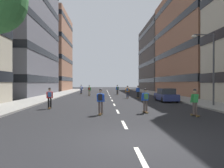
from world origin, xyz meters
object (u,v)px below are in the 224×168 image
Objects in this scene: streetlamp_right at (210,61)px; skater_8 at (101,100)px; skater_2 at (127,91)px; skater_5 at (89,90)px; skater_3 at (195,101)px; parked_car_near at (166,95)px; skater_4 at (50,97)px; skater_6 at (117,89)px; skater_7 at (145,99)px; skater_1 at (81,89)px; skater_0 at (138,91)px.

skater_8 is (-9.85, -4.43, -3.12)m from streetlamp_right.
skater_2 is at bearing 76.65° from skater_8.
streetlamp_right reaches higher than skater_5.
skater_3 is 6.23m from skater_8.
parked_car_near is 2.47× the size of skater_4.
skater_5 is (-5.70, 5.95, 0.00)m from skater_2.
skater_3 is at bearing -7.39° from skater_8.
skater_8 is (2.12, -21.06, 0.00)m from skater_5.
streetlamp_right is 3.65× the size of skater_3.
skater_6 is at bearing 107.67° from parked_car_near.
skater_7 is (0.40, -24.04, 0.00)m from skater_6.
streetlamp_right is at bearing 28.76° from skater_7.
skater_1 is 27.23m from skater_8.
skater_2 reaches higher than parked_car_near.
streetlamp_right reaches higher than skater_2.
skater_5 is 6.24m from skater_6.
parked_car_near is 14.62m from skater_5.
skater_6 is (4.95, 3.79, 0.00)m from skater_5.
skater_5 is 1.00× the size of skater_8.
skater_4 is 17.63m from skater_5.
skater_7 is at bearing -114.86° from parked_car_near.
skater_1 is 1.00× the size of skater_4.
skater_7 is at bearing 13.96° from skater_8.
skater_3 is at bearing -97.11° from parked_car_near.
parked_car_near is 2.47× the size of skater_8.
skater_3 is (2.59, -15.91, -0.03)m from skater_2.
skater_0 and skater_6 have the same top height.
skater_0 and skater_5 have the same top height.
skater_3 is (-1.36, -10.89, 0.29)m from parked_car_near.
parked_car_near is at bearing 53.23° from skater_8.
skater_5 is at bearing 142.49° from skater_0.
skater_1 is at bearing 128.89° from skater_0.
skater_6 is (7.15, 21.29, 0.00)m from skater_4.
parked_car_near is 2.47× the size of skater_3.
skater_3 and skater_7 have the same top height.
skater_1 is 1.00× the size of skater_3.
parked_car_near is 13.53m from skater_4.
skater_8 is at bearing -155.77° from streetlamp_right.
skater_5 and skater_7 have the same top height.
skater_1 and skater_2 have the same top height.
skater_6 is at bearing 90.96° from skater_7.
skater_2 and skater_5 have the same top height.
skater_4 is 1.00× the size of skater_5.
skater_1 is (-11.62, 16.84, 0.32)m from parked_car_near.
skater_4 is (-9.44, -11.94, 0.03)m from skater_0.
skater_2 and skater_7 have the same top height.
skater_6 is at bearing 83.49° from skater_8.
skater_0 is at bearing 51.67° from skater_4.
streetlamp_right is 20.72m from skater_5.
streetlamp_right is (2.31, -5.65, 3.44)m from parked_car_near.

